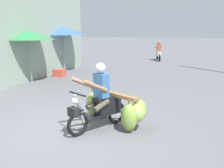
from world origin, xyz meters
TOP-DOWN VIEW (x-y plane):
  - ground_plane at (0.00, 0.00)m, footprint 120.00×120.00m
  - motorbike_main_loaded at (0.83, 0.60)m, footprint 1.77×1.70m
  - motorbike_distant_ahead_left at (-0.32, 14.41)m, footprint 0.68×1.57m
  - market_umbrella_near_shop at (-4.30, 4.71)m, footprint 2.17×2.17m
  - market_umbrella_further_along at (-4.37, 7.85)m, footprint 2.23×2.23m
  - produce_crate at (-3.85, 6.32)m, footprint 0.56×0.40m

SIDE VIEW (x-z plane):
  - ground_plane at x=0.00m, z-range 0.00..0.00m
  - produce_crate at x=-3.85m, z-range 0.00..0.36m
  - motorbike_main_loaded at x=0.83m, z-range -0.29..1.29m
  - motorbike_distant_ahead_left at x=-0.32m, z-range -0.13..1.27m
  - market_umbrella_near_shop at x=-4.30m, z-range 0.93..3.15m
  - market_umbrella_further_along at x=-4.37m, z-range 0.99..3.41m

